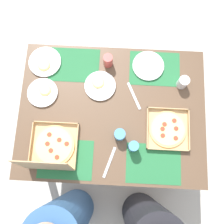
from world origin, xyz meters
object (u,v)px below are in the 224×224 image
cup_spare (120,135)px  cup_clear_right (183,82)px  plate_middle (45,62)px  cup_clear_left (108,61)px  diner_right_seat (66,219)px  pizza_box_center (168,129)px  plate_far_left (100,86)px  plate_near_left (148,66)px  cup_red (133,147)px  plate_near_right (43,92)px  pizza_box_corner_left (52,150)px  diner_left_seat (148,224)px

cup_spare → cup_clear_right: (-0.42, -0.38, -0.00)m
plate_middle → cup_clear_left: bearing=-178.0°
cup_clear_left → diner_right_seat: 1.16m
pizza_box_center → plate_far_left: pizza_box_center is taller
plate_near_left → cup_red: 0.59m
plate_far_left → cup_clear_right: bearing=-176.1°
plate_near_right → plate_near_left: bearing=-162.1°
plate_near_left → plate_far_left: bearing=26.3°
cup_red → cup_spare: bearing=-38.8°
cup_clear_right → pizza_box_corner_left: bearing=30.6°
diner_left_seat → diner_right_seat: 0.58m
plate_far_left → cup_clear_right: (-0.57, -0.04, 0.04)m
plate_far_left → diner_right_seat: 0.97m
plate_near_left → cup_spare: bearing=70.2°
cup_clear_right → diner_right_seat: size_ratio=0.08×
cup_spare → diner_left_seat: bearing=111.6°
pizza_box_corner_left → cup_spare: (-0.43, -0.12, -0.01)m
cup_clear_right → plate_far_left: bearing=3.9°
cup_red → cup_spare: cup_red is taller
cup_spare → cup_red: bearing=141.2°
plate_far_left → plate_middle: same height
cup_clear_left → cup_clear_right: cup_clear_left is taller
plate_near_right → cup_clear_right: cup_clear_right is taller
pizza_box_center → cup_clear_left: cup_clear_left is taller
pizza_box_center → cup_clear_left: size_ratio=2.79×
pizza_box_corner_left → plate_middle: bearing=-78.2°
cup_clear_right → plate_near_left: bearing=-28.3°
cup_clear_right → plate_near_right: bearing=6.5°
plate_near_right → cup_red: 0.73m
diner_left_seat → cup_clear_left: bearing=-73.0°
pizza_box_corner_left → diner_right_seat: 0.54m
cup_clear_left → pizza_box_center: bearing=132.9°
cup_clear_left → diner_left_seat: bearing=107.0°
plate_near_left → cup_clear_right: cup_clear_right is taller
cup_spare → pizza_box_corner_left: bearing=15.4°
plate_far_left → cup_red: cup_red is taller
plate_far_left → diner_left_seat: size_ratio=0.18×
cup_clear_right → diner_right_seat: bearing=51.6°
diner_left_seat → plate_far_left: bearing=-67.5°
plate_near_left → cup_clear_right: size_ratio=2.42×
pizza_box_center → plate_middle: size_ratio=1.23×
diner_left_seat → cup_spare: bearing=-68.4°
plate_middle → cup_clear_left: cup_clear_left is taller
cup_clear_left → plate_far_left: bearing=74.4°
pizza_box_corner_left → cup_spare: size_ratio=3.67×
plate_middle → plate_near_left: size_ratio=1.03×
plate_far_left → plate_near_left: plate_far_left is taller
plate_far_left → cup_spare: size_ratio=2.34×
plate_middle → pizza_box_corner_left: bearing=101.8°
diner_left_seat → cup_clear_right: bearing=-101.0°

